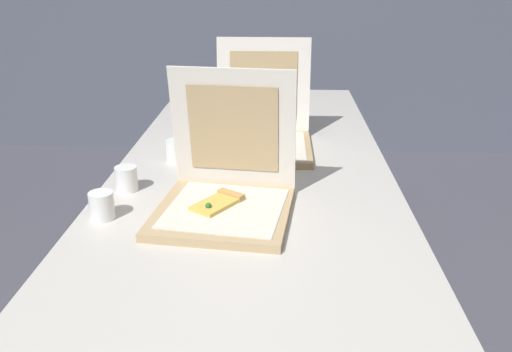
{
  "coord_description": "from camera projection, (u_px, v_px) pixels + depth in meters",
  "views": [
    {
      "loc": [
        0.08,
        -0.89,
        1.34
      ],
      "look_at": [
        0.02,
        0.46,
        0.79
      ],
      "focal_mm": 37.1,
      "sensor_mm": 36.0,
      "label": 1
    }
  ],
  "objects": [
    {
      "name": "table",
      "position": [
        252.0,
        186.0,
        1.66
      ],
      "size": [
        0.87,
        2.31,
        0.73
      ],
      "color": "beige",
      "rests_on": "ground"
    },
    {
      "name": "pizza_box_front",
      "position": [
        225.0,
        192.0,
        1.37
      ],
      "size": [
        0.38,
        0.38,
        0.36
      ],
      "rotation": [
        0.0,
        0.0,
        -0.12
      ],
      "color": "tan",
      "rests_on": "table"
    },
    {
      "name": "cup_white_far",
      "position": [
        205.0,
        125.0,
        1.99
      ],
      "size": [
        0.06,
        0.06,
        0.07
      ],
      "primitive_type": "cylinder",
      "color": "white",
      "rests_on": "table"
    },
    {
      "name": "pizza_box_middle",
      "position": [
        262.0,
        133.0,
        1.84
      ],
      "size": [
        0.34,
        0.38,
        0.36
      ],
      "rotation": [
        0.0,
        0.0,
        0.0
      ],
      "color": "tan",
      "rests_on": "table"
    },
    {
      "name": "cup_white_near_left",
      "position": [
        102.0,
        206.0,
        1.34
      ],
      "size": [
        0.06,
        0.06,
        0.07
      ],
      "primitive_type": "cylinder",
      "color": "white",
      "rests_on": "table"
    },
    {
      "name": "cup_white_mid",
      "position": [
        176.0,
        151.0,
        1.72
      ],
      "size": [
        0.06,
        0.06,
        0.07
      ],
      "primitive_type": "cylinder",
      "color": "white",
      "rests_on": "table"
    },
    {
      "name": "cup_white_near_center",
      "position": [
        126.0,
        179.0,
        1.5
      ],
      "size": [
        0.06,
        0.06,
        0.07
      ],
      "primitive_type": "cylinder",
      "color": "white",
      "rests_on": "table"
    }
  ]
}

